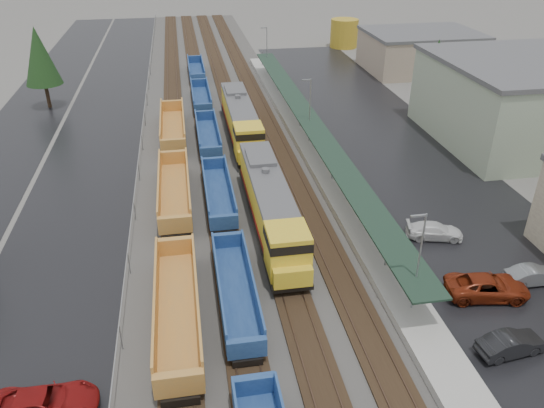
{
  "coord_description": "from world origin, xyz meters",
  "views": [
    {
      "loc": [
        -4.5,
        -5.82,
        24.09
      ],
      "look_at": [
        2.3,
        33.48,
        2.0
      ],
      "focal_mm": 35.0,
      "sensor_mm": 36.0,
      "label": 1
    }
  ],
  "objects_px": {
    "parked_car_east_e": "(534,275)",
    "locomotive_lead": "(271,207)",
    "parked_car_east_a": "(511,344)",
    "well_string_blue": "(218,193)",
    "well_string_yellow": "(178,308)",
    "parked_car_east_c": "(435,231)",
    "locomotive_trail": "(241,121)",
    "parked_car_west_c": "(44,405)",
    "storage_tank": "(344,33)",
    "parked_car_east_b": "(487,287)"
  },
  "relations": [
    {
      "from": "locomotive_lead",
      "to": "parked_car_east_e",
      "type": "xyz_separation_m",
      "value": [
        17.79,
        -10.42,
        -1.73
      ]
    },
    {
      "from": "well_string_yellow",
      "to": "parked_car_east_c",
      "type": "relative_size",
      "value": 17.58
    },
    {
      "from": "locomotive_lead",
      "to": "parked_car_west_c",
      "type": "xyz_separation_m",
      "value": [
        -15.28,
        -16.62,
        -1.62
      ]
    },
    {
      "from": "parked_car_east_a",
      "to": "parked_car_east_b",
      "type": "distance_m",
      "value": 5.6
    },
    {
      "from": "parked_car_east_a",
      "to": "well_string_blue",
      "type": "bearing_deg",
      "value": 29.05
    },
    {
      "from": "parked_car_east_c",
      "to": "parked_car_east_e",
      "type": "bearing_deg",
      "value": -133.53
    },
    {
      "from": "locomotive_trail",
      "to": "parked_car_east_b",
      "type": "relative_size",
      "value": 3.43
    },
    {
      "from": "parked_car_west_c",
      "to": "parked_car_east_e",
      "type": "distance_m",
      "value": 33.64
    },
    {
      "from": "locomotive_trail",
      "to": "parked_car_west_c",
      "type": "relative_size",
      "value": 3.47
    },
    {
      "from": "locomotive_lead",
      "to": "parked_car_east_c",
      "type": "relative_size",
      "value": 4.29
    },
    {
      "from": "locomotive_trail",
      "to": "storage_tank",
      "type": "height_order",
      "value": "storage_tank"
    },
    {
      "from": "locomotive_trail",
      "to": "parked_car_east_c",
      "type": "xyz_separation_m",
      "value": [
        13.31,
        -24.38,
        -1.74
      ]
    },
    {
      "from": "storage_tank",
      "to": "parked_car_east_b",
      "type": "height_order",
      "value": "storage_tank"
    },
    {
      "from": "well_string_yellow",
      "to": "well_string_blue",
      "type": "relative_size",
      "value": 0.81
    },
    {
      "from": "parked_car_east_a",
      "to": "parked_car_east_e",
      "type": "height_order",
      "value": "parked_car_east_a"
    },
    {
      "from": "well_string_yellow",
      "to": "parked_car_east_e",
      "type": "distance_m",
      "value": 25.8
    },
    {
      "from": "well_string_yellow",
      "to": "storage_tank",
      "type": "xyz_separation_m",
      "value": [
        34.28,
        77.21,
        1.49
      ]
    },
    {
      "from": "locomotive_lead",
      "to": "parked_car_east_a",
      "type": "bearing_deg",
      "value": -53.79
    },
    {
      "from": "well_string_yellow",
      "to": "parked_car_east_c",
      "type": "distance_m",
      "value": 22.43
    },
    {
      "from": "well_string_blue",
      "to": "parked_car_east_e",
      "type": "bearing_deg",
      "value": -36.47
    },
    {
      "from": "well_string_blue",
      "to": "parked_car_east_c",
      "type": "relative_size",
      "value": 21.57
    },
    {
      "from": "well_string_yellow",
      "to": "locomotive_lead",
      "type": "bearing_deg",
      "value": 52.31
    },
    {
      "from": "well_string_yellow",
      "to": "parked_car_east_b",
      "type": "xyz_separation_m",
      "value": [
        21.63,
        -0.88,
        -0.42
      ]
    },
    {
      "from": "well_string_blue",
      "to": "parked_car_east_e",
      "type": "xyz_separation_m",
      "value": [
        21.79,
        -16.11,
        -0.42
      ]
    },
    {
      "from": "well_string_yellow",
      "to": "parked_car_east_c",
      "type": "bearing_deg",
      "value": 18.13
    },
    {
      "from": "locomotive_trail",
      "to": "parked_car_east_e",
      "type": "distance_m",
      "value": 36.15
    },
    {
      "from": "storage_tank",
      "to": "parked_car_east_a",
      "type": "distance_m",
      "value": 84.7
    },
    {
      "from": "well_string_blue",
      "to": "parked_car_east_b",
      "type": "height_order",
      "value": "well_string_blue"
    },
    {
      "from": "parked_car_east_b",
      "to": "parked_car_east_e",
      "type": "distance_m",
      "value": 4.25
    },
    {
      "from": "locomotive_trail",
      "to": "well_string_yellow",
      "type": "height_order",
      "value": "locomotive_trail"
    },
    {
      "from": "parked_car_east_e",
      "to": "locomotive_lead",
      "type": "bearing_deg",
      "value": 60.47
    },
    {
      "from": "storage_tank",
      "to": "parked_car_west_c",
      "type": "height_order",
      "value": "storage_tank"
    },
    {
      "from": "parked_car_east_a",
      "to": "locomotive_trail",
      "type": "bearing_deg",
      "value": 11.05
    },
    {
      "from": "parked_car_east_b",
      "to": "parked_car_east_e",
      "type": "xyz_separation_m",
      "value": [
        4.17,
        0.81,
        -0.13
      ]
    },
    {
      "from": "locomotive_trail",
      "to": "parked_car_west_c",
      "type": "bearing_deg",
      "value": -112.1
    },
    {
      "from": "well_string_yellow",
      "to": "well_string_blue",
      "type": "xyz_separation_m",
      "value": [
        4.0,
        16.04,
        -0.13
      ]
    },
    {
      "from": "storage_tank",
      "to": "parked_car_east_c",
      "type": "height_order",
      "value": "storage_tank"
    },
    {
      "from": "locomotive_trail",
      "to": "parked_car_east_e",
      "type": "bearing_deg",
      "value": -60.48
    },
    {
      "from": "locomotive_lead",
      "to": "parked_car_west_c",
      "type": "distance_m",
      "value": 22.63
    },
    {
      "from": "parked_car_east_c",
      "to": "locomotive_lead",
      "type": "bearing_deg",
      "value": 89.75
    },
    {
      "from": "locomotive_lead",
      "to": "parked_car_east_b",
      "type": "relative_size",
      "value": 3.43
    },
    {
      "from": "locomotive_trail",
      "to": "parked_car_east_a",
      "type": "distance_m",
      "value": 39.61
    },
    {
      "from": "parked_car_east_e",
      "to": "well_string_yellow",
      "type": "bearing_deg",
      "value": 90.69
    },
    {
      "from": "locomotive_lead",
      "to": "parked_car_east_b",
      "type": "height_order",
      "value": "locomotive_lead"
    },
    {
      "from": "parked_car_west_c",
      "to": "parked_car_east_b",
      "type": "xyz_separation_m",
      "value": [
        28.9,
        5.38,
        0.01
      ]
    },
    {
      "from": "locomotive_trail",
      "to": "parked_car_east_b",
      "type": "xyz_separation_m",
      "value": [
        13.63,
        -32.23,
        -1.61
      ]
    },
    {
      "from": "well_string_blue",
      "to": "parked_car_west_c",
      "type": "xyz_separation_m",
      "value": [
        -11.28,
        -22.3,
        -0.3
      ]
    },
    {
      "from": "parked_car_east_b",
      "to": "parked_car_west_c",
      "type": "bearing_deg",
      "value": 109.68
    },
    {
      "from": "parked_car_west_c",
      "to": "locomotive_lead",
      "type": "bearing_deg",
      "value": -41.73
    },
    {
      "from": "storage_tank",
      "to": "parked_car_east_c",
      "type": "distance_m",
      "value": 71.45
    }
  ]
}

